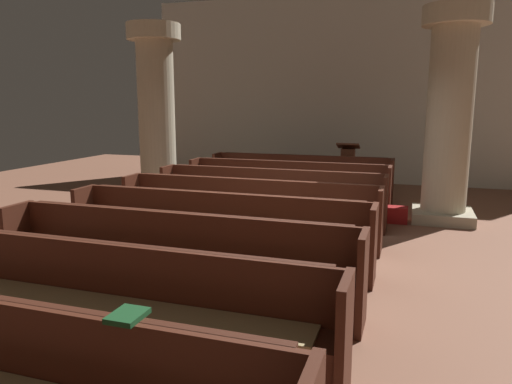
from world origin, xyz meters
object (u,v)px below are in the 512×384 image
(pew_row_2, at_px, (269,195))
(pew_row_4, at_px, (216,228))
(lectern, at_px, (347,171))
(kneeler_box_red, at_px, (397,215))
(pew_row_5, at_px, (171,257))
(hymn_book, at_px, (127,316))
(pillar_aisle_side, at_px, (450,113))
(pew_row_0, at_px, (300,175))
(pew_row_3, at_px, (247,209))
(pew_row_6, at_px, (101,301))
(pew_row_1, at_px, (286,184))
(pillar_far_side, at_px, (157,111))

(pew_row_2, bearing_deg, pew_row_4, -90.00)
(lectern, height_order, kneeler_box_red, lectern)
(pew_row_5, relative_size, lectern, 3.42)
(pew_row_2, bearing_deg, hymn_book, -80.96)
(pillar_aisle_side, xyz_separation_m, hymn_book, (-1.85, -6.38, -0.90))
(hymn_book, bearing_deg, pew_row_0, 96.42)
(pew_row_0, relative_size, lectern, 3.42)
(pew_row_3, height_order, pew_row_6, same)
(kneeler_box_red, bearing_deg, pew_row_1, 166.88)
(pew_row_3, xyz_separation_m, pillar_far_side, (-2.65, 2.24, 1.31))
(pew_row_4, bearing_deg, pillar_aisle_side, 50.20)
(pew_row_6, distance_m, hymn_book, 1.32)
(pew_row_0, distance_m, pew_row_4, 4.44)
(pew_row_3, relative_size, hymn_book, 18.95)
(pew_row_1, relative_size, hymn_book, 18.95)
(pew_row_0, distance_m, pillar_far_side, 3.15)
(pew_row_5, height_order, pew_row_6, same)
(pew_row_0, bearing_deg, kneeler_box_red, -38.30)
(pew_row_0, xyz_separation_m, pew_row_6, (0.00, -6.66, 0.00))
(pew_row_4, height_order, pillar_aisle_side, pillar_aisle_side)
(lectern, bearing_deg, pew_row_5, -97.37)
(pew_row_1, bearing_deg, pew_row_3, -90.00)
(pew_row_6, xyz_separation_m, hymn_book, (0.85, -0.92, 0.42))
(pew_row_1, height_order, pillar_far_side, pillar_far_side)
(pew_row_2, distance_m, pew_row_5, 3.33)
(pillar_aisle_side, bearing_deg, pillar_far_side, 178.81)
(pew_row_4, xyz_separation_m, pew_row_6, (0.00, -2.22, 0.00))
(pillar_far_side, bearing_deg, pew_row_3, -40.23)
(pew_row_1, relative_size, pew_row_4, 1.00)
(pew_row_1, relative_size, lectern, 3.42)
(pew_row_1, distance_m, kneeler_box_red, 2.07)
(pew_row_5, bearing_deg, pillar_aisle_side, 58.18)
(pillar_far_side, xyz_separation_m, kneeler_box_red, (4.64, -0.48, -1.64))
(pew_row_4, relative_size, pillar_far_side, 1.09)
(pew_row_6, xyz_separation_m, kneeler_box_red, (1.99, 5.08, -0.33))
(pew_row_3, height_order, lectern, lectern)
(pew_row_2, xyz_separation_m, lectern, (0.84, 3.17, -0.01))
(pew_row_4, distance_m, pillar_aisle_side, 4.41)
(pew_row_5, relative_size, kneeler_box_red, 11.40)
(pew_row_5, bearing_deg, kneeler_box_red, 63.37)
(pew_row_0, relative_size, pew_row_1, 1.00)
(pew_row_4, distance_m, pew_row_5, 1.11)
(pillar_aisle_side, bearing_deg, pew_row_0, 155.99)
(pew_row_2, relative_size, pillar_far_side, 1.09)
(pillar_far_side, bearing_deg, kneeler_box_red, -5.96)
(pillar_aisle_side, xyz_separation_m, kneeler_box_red, (-0.70, -0.37, -1.64))
(pew_row_0, bearing_deg, pillar_aisle_side, -24.01)
(kneeler_box_red, bearing_deg, hymn_book, -100.76)
(pew_row_0, height_order, kneeler_box_red, pew_row_0)
(pew_row_4, xyz_separation_m, pew_row_5, (0.00, -1.11, 0.00))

